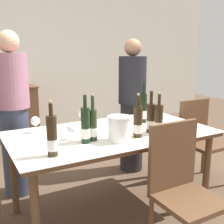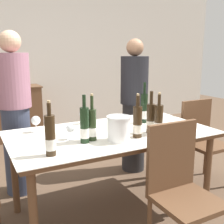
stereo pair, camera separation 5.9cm
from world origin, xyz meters
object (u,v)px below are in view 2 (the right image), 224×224
object	(u,v)px
wine_bottle_6	(144,109)
chair_near_front	(180,183)
chair_right_end	(202,136)
wine_bottle_1	(50,137)
wine_glass_2	(83,115)
ice_bucket	(119,128)
wine_glass_1	(70,129)
person_guest_left	(134,107)
wine_glass_0	(36,121)
wine_bottle_2	(92,125)
wine_bottle_4	(137,123)
wine_bottle_0	(85,126)
dining_table	(112,140)
person_host	(15,115)
wine_bottle_5	(151,119)
wine_bottle_3	(159,120)

from	to	relation	value
wine_bottle_6	chair_near_front	distance (m)	0.96
chair_right_end	wine_bottle_1	bearing A→B (deg)	-167.77
wine_bottle_1	wine_glass_2	size ratio (longest dim) A/B	2.78
ice_bucket	wine_glass_2	xyz separation A→B (m)	(-0.05, 0.63, -0.01)
wine_glass_1	chair_near_front	xyz separation A→B (m)	(0.57, -0.68, -0.30)
ice_bucket	person_guest_left	world-z (taller)	person_guest_left
wine_glass_0	wine_bottle_2	bearing A→B (deg)	-51.86
chair_near_front	wine_bottle_6	bearing A→B (deg)	72.81
chair_near_front	person_guest_left	xyz separation A→B (m)	(0.51, 1.43, 0.25)
wine_bottle_4	wine_glass_1	size ratio (longest dim) A/B	2.88
wine_bottle_1	wine_bottle_0	bearing A→B (deg)	25.25
wine_bottle_1	chair_right_end	world-z (taller)	wine_bottle_1
wine_glass_1	chair_right_end	world-z (taller)	chair_right_end
ice_bucket	chair_right_end	world-z (taller)	ice_bucket
dining_table	person_host	distance (m)	1.06
person_host	wine_bottle_5	bearing A→B (deg)	-44.28
ice_bucket	wine_glass_0	distance (m)	0.76
wine_bottle_6	chair_near_front	size ratio (longest dim) A/B	0.41
wine_glass_1	person_guest_left	world-z (taller)	person_guest_left
wine_bottle_4	wine_glass_2	bearing A→B (deg)	110.87
chair_near_front	wine_bottle_1	bearing A→B (deg)	153.51
ice_bucket	wine_bottle_0	xyz separation A→B (m)	(-0.25, 0.08, 0.03)
wine_bottle_0	wine_glass_1	xyz separation A→B (m)	(-0.07, 0.13, -0.05)
wine_bottle_0	wine_bottle_4	bearing A→B (deg)	-9.50
wine_bottle_1	person_host	xyz separation A→B (m)	(-0.06, 1.09, -0.07)
person_host	ice_bucket	bearing A→B (deg)	-58.96
ice_bucket	wine_bottle_4	xyz separation A→B (m)	(0.18, 0.01, 0.02)
dining_table	wine_glass_0	bearing A→B (deg)	152.63
wine_bottle_1	wine_glass_1	world-z (taller)	wine_bottle_1
wine_glass_1	wine_glass_0	bearing A→B (deg)	120.74
wine_bottle_1	wine_bottle_4	xyz separation A→B (m)	(0.75, 0.07, -0.01)
wine_bottle_0	wine_bottle_1	bearing A→B (deg)	-154.75
wine_glass_2	wine_glass_0	bearing A→B (deg)	-171.17
dining_table	ice_bucket	xyz separation A→B (m)	(-0.07, -0.25, 0.18)
dining_table	person_guest_left	world-z (taller)	person_guest_left
wine_bottle_3	wine_bottle_1	bearing A→B (deg)	-176.57
ice_bucket	wine_bottle_5	size ratio (longest dim) A/B	0.55
wine_bottle_0	wine_bottle_6	size ratio (longest dim) A/B	0.94
wine_bottle_0	wine_bottle_3	size ratio (longest dim) A/B	1.04
wine_glass_1	wine_bottle_0	bearing A→B (deg)	-62.33
chair_right_end	wine_glass_2	bearing A→B (deg)	167.31
wine_bottle_3	person_guest_left	xyz separation A→B (m)	(0.36, 0.97, -0.09)
wine_bottle_4	wine_bottle_1	bearing A→B (deg)	-174.44
wine_bottle_1	chair_near_front	world-z (taller)	wine_bottle_1
dining_table	wine_glass_0	distance (m)	0.69
wine_bottle_1	chair_right_end	xyz separation A→B (m)	(1.82, 0.39, -0.37)
wine_glass_0	wine_bottle_5	bearing A→B (deg)	-28.38
wine_glass_0	person_guest_left	bearing A→B (deg)	17.98
chair_near_front	wine_bottle_2	bearing A→B (deg)	126.07
dining_table	wine_glass_1	bearing A→B (deg)	-175.98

